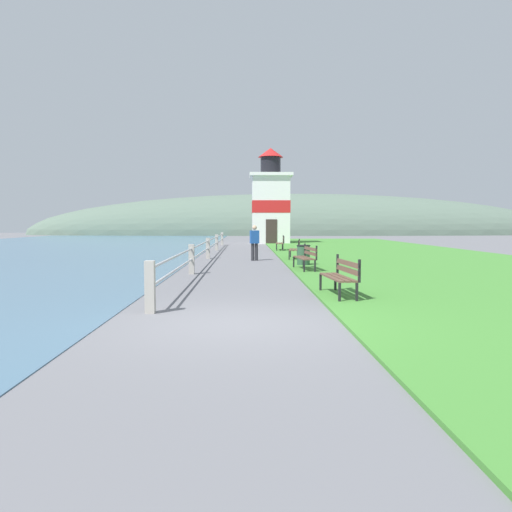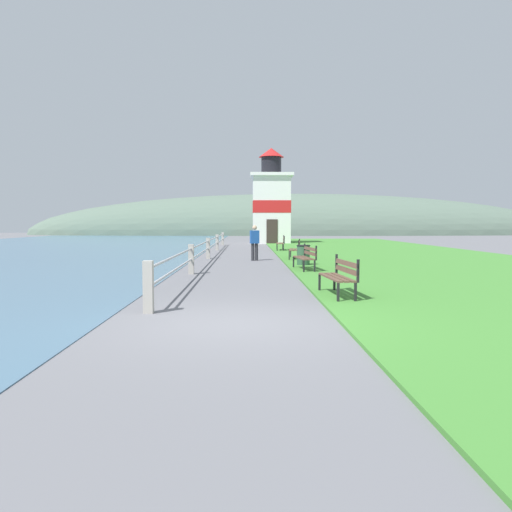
# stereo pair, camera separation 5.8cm
# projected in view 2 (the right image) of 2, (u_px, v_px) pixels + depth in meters

# --- Properties ---
(ground_plane) EXTENTS (160.00, 160.00, 0.00)m
(ground_plane) POSITION_uv_depth(u_px,v_px,m) (235.00, 323.00, 8.44)
(ground_plane) COLOR slate
(grass_verge) EXTENTS (12.00, 52.75, 0.06)m
(grass_verge) POSITION_uv_depth(u_px,v_px,m) (391.00, 255.00, 26.12)
(grass_verge) COLOR #428433
(grass_verge) RESTS_ON ground_plane
(seawall_railing) EXTENTS (0.18, 29.07, 0.99)m
(seawall_railing) POSITION_uv_depth(u_px,v_px,m) (208.00, 246.00, 23.78)
(seawall_railing) COLOR #A8A399
(seawall_railing) RESTS_ON ground_plane
(park_bench_near) EXTENTS (0.61, 1.83, 0.94)m
(park_bench_near) POSITION_uv_depth(u_px,v_px,m) (340.00, 274.00, 11.30)
(park_bench_near) COLOR brown
(park_bench_near) RESTS_ON ground_plane
(park_bench_midway) EXTENTS (0.65, 1.91, 0.94)m
(park_bench_midway) POSITION_uv_depth(u_px,v_px,m) (306.00, 256.00, 17.62)
(park_bench_midway) COLOR brown
(park_bench_midway) RESTS_ON ground_plane
(park_bench_far) EXTENTS (0.69, 1.84, 0.94)m
(park_bench_far) POSITION_uv_depth(u_px,v_px,m) (296.00, 248.00, 23.04)
(park_bench_far) COLOR brown
(park_bench_far) RESTS_ON ground_plane
(park_bench_by_lighthouse) EXTENTS (0.55, 1.68, 0.94)m
(park_bench_by_lighthouse) POSITION_uv_depth(u_px,v_px,m) (282.00, 242.00, 30.31)
(park_bench_by_lighthouse) COLOR brown
(park_bench_by_lighthouse) RESTS_ON ground_plane
(lighthouse) EXTENTS (3.49, 3.49, 7.91)m
(lighthouse) POSITION_uv_depth(u_px,v_px,m) (271.00, 203.00, 41.57)
(lighthouse) COLOR white
(lighthouse) RESTS_ON ground_plane
(person_strolling) EXTENTS (0.43, 0.31, 1.60)m
(person_strolling) POSITION_uv_depth(u_px,v_px,m) (255.00, 241.00, 22.51)
(person_strolling) COLOR #28282D
(person_strolling) RESTS_ON ground_plane
(trash_bin) EXTENTS (0.54, 0.54, 0.84)m
(trash_bin) POSITION_uv_depth(u_px,v_px,m) (303.00, 256.00, 19.58)
(trash_bin) COLOR #2D5138
(trash_bin) RESTS_ON ground_plane
(distant_hillside) EXTENTS (80.00, 16.00, 12.00)m
(distant_hillside) POSITION_uv_depth(u_px,v_px,m) (300.00, 235.00, 73.60)
(distant_hillside) COLOR #566B5B
(distant_hillside) RESTS_ON ground_plane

